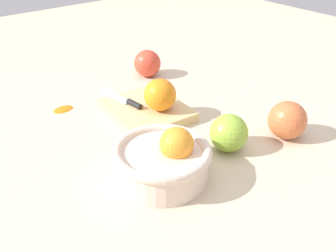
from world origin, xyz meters
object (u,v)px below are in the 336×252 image
cutting_board (146,111)px  apple_front_left (229,133)px  bowl (163,160)px  apple_front_right (147,63)px  apple_front_left_2 (287,120)px  orange_on_board (160,95)px  knife (126,101)px

cutting_board → apple_front_left: 0.23m
bowl → apple_front_left: bowl is taller
apple_front_right → apple_front_left: bearing=166.6°
apple_front_left_2 → cutting_board: bearing=33.6°
bowl → apple_front_right: bowl is taller
apple_front_right → orange_on_board: bearing=150.5°
knife → apple_front_right: apple_front_right is taller
knife → apple_front_left_2: size_ratio=1.86×
knife → cutting_board: bearing=-153.2°
knife → bowl: bearing=160.8°
cutting_board → bowl: bearing=151.7°
orange_on_board → apple_front_right: 0.26m
bowl → orange_on_board: size_ratio=2.42×
bowl → apple_front_left_2: size_ratio=2.20×
cutting_board → apple_front_left_2: (-0.27, -0.18, 0.03)m
apple_front_left_2 → apple_front_right: bearing=4.3°
bowl → orange_on_board: bearing=-36.2°
orange_on_board → apple_front_left_2: (-0.24, -0.16, -0.02)m
bowl → orange_on_board: bowl is taller
bowl → orange_on_board: 0.23m
bowl → apple_front_left_2: bowl is taller
knife → apple_front_left_2: bearing=-147.3°
knife → apple_front_right: size_ratio=1.99×
knife → apple_front_left_2: apple_front_left_2 is taller
orange_on_board → apple_front_right: (0.23, -0.13, -0.02)m
orange_on_board → bowl: bearing=143.8°
bowl → apple_front_left_2: 0.30m
orange_on_board → apple_front_left: 0.20m
orange_on_board → knife: orange_on_board is taller
cutting_board → apple_front_left_2: size_ratio=2.40×
bowl → apple_front_left_2: bearing=-99.8°
cutting_board → knife: knife is taller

